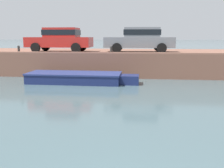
{
  "coord_description": "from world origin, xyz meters",
  "views": [
    {
      "loc": [
        0.16,
        -1.77,
        2.45
      ],
      "look_at": [
        -0.48,
        4.47,
        1.25
      ],
      "focal_mm": 40.0,
      "sensor_mm": 36.0,
      "label": 1
    }
  ],
  "objects_px": {
    "mooring_bollard_mid": "(111,49)",
    "car_leftmost_red": "(60,39)",
    "mooring_bollard_west": "(19,49)",
    "boat_moored_west_navy": "(79,78)",
    "car_left_inner_grey": "(140,39)"
  },
  "relations": [
    {
      "from": "boat_moored_west_navy",
      "to": "car_leftmost_red",
      "type": "height_order",
      "value": "car_leftmost_red"
    },
    {
      "from": "car_leftmost_red",
      "to": "mooring_bollard_west",
      "type": "height_order",
      "value": "car_leftmost_red"
    },
    {
      "from": "boat_moored_west_navy",
      "to": "mooring_bollard_mid",
      "type": "xyz_separation_m",
      "value": [
        1.55,
        1.83,
        1.44
      ]
    },
    {
      "from": "mooring_bollard_mid",
      "to": "car_left_inner_grey",
      "type": "bearing_deg",
      "value": 38.65
    },
    {
      "from": "boat_moored_west_navy",
      "to": "car_left_inner_grey",
      "type": "height_order",
      "value": "car_left_inner_grey"
    },
    {
      "from": "car_left_inner_grey",
      "to": "boat_moored_west_navy",
      "type": "bearing_deg",
      "value": -135.47
    },
    {
      "from": "car_leftmost_red",
      "to": "mooring_bollard_mid",
      "type": "xyz_separation_m",
      "value": [
        3.48,
        -1.35,
        -0.61
      ]
    },
    {
      "from": "boat_moored_west_navy",
      "to": "mooring_bollard_mid",
      "type": "relative_size",
      "value": 13.43
    },
    {
      "from": "car_leftmost_red",
      "to": "boat_moored_west_navy",
      "type": "bearing_deg",
      "value": -58.63
    },
    {
      "from": "boat_moored_west_navy",
      "to": "mooring_bollard_west",
      "type": "height_order",
      "value": "mooring_bollard_west"
    },
    {
      "from": "mooring_bollard_mid",
      "to": "car_leftmost_red",
      "type": "bearing_deg",
      "value": 158.85
    },
    {
      "from": "car_leftmost_red",
      "to": "car_left_inner_grey",
      "type": "height_order",
      "value": "same"
    },
    {
      "from": "boat_moored_west_navy",
      "to": "car_leftmost_red",
      "type": "bearing_deg",
      "value": 121.37
    },
    {
      "from": "boat_moored_west_navy",
      "to": "mooring_bollard_west",
      "type": "relative_size",
      "value": 13.43
    },
    {
      "from": "car_left_inner_grey",
      "to": "mooring_bollard_mid",
      "type": "distance_m",
      "value": 2.25
    }
  ]
}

